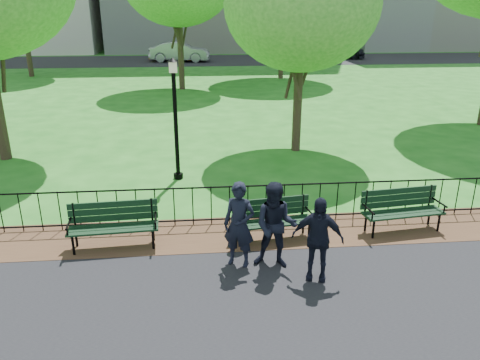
{
  "coord_description": "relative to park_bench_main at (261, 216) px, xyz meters",
  "views": [
    {
      "loc": [
        -1.24,
        -7.33,
        4.53
      ],
      "look_at": [
        -0.42,
        1.5,
        1.21
      ],
      "focal_mm": 35.0,
      "sensor_mm": 36.0,
      "label": 1
    }
  ],
  "objects": [
    {
      "name": "park_bench_right_a",
      "position": [
        3.03,
        0.25,
        0.01
      ],
      "size": [
        1.78,
        0.74,
        0.98
      ],
      "rotation": [
        0.0,
        0.0,
        0.12
      ],
      "color": "black",
      "rests_on": "ground"
    },
    {
      "name": "tree_near_e",
      "position": [
        2.03,
        6.28,
        4.01
      ],
      "size": [
        4.72,
        4.72,
        6.59
      ],
      "color": "#2D2116",
      "rests_on": "ground"
    },
    {
      "name": "park_bench_left_a",
      "position": [
        -2.93,
        0.08,
        0.01
      ],
      "size": [
        1.77,
        0.65,
        0.99
      ],
      "rotation": [
        0.0,
        0.0,
        0.07
      ],
      "color": "black",
      "rests_on": "ground"
    },
    {
      "name": "park_bench_main",
      "position": [
        0.0,
        0.0,
        0.0
      ],
      "size": [
        1.74,
        0.72,
        0.92
      ],
      "rotation": [
        0.0,
        0.0,
        0.14
      ],
      "color": "black",
      "rests_on": "ground"
    },
    {
      "name": "lamppost",
      "position": [
        -1.79,
        3.9,
        1.24
      ],
      "size": [
        0.3,
        0.3,
        3.29
      ],
      "color": "black",
      "rests_on": "ground"
    },
    {
      "name": "iron_fence",
      "position": [
        0.03,
        0.87,
        -0.06
      ],
      "size": [
        24.06,
        0.06,
        1.0
      ],
      "color": "black",
      "rests_on": "ground"
    },
    {
      "name": "far_street",
      "position": [
        0.03,
        33.87,
        -0.55
      ],
      "size": [
        70.0,
        9.0,
        0.01
      ],
      "primitive_type": "cube",
      "color": "black",
      "rests_on": "ground"
    },
    {
      "name": "taxi",
      "position": [
        -3.1,
        34.01,
        0.18
      ],
      "size": [
        4.27,
        1.76,
        1.45
      ],
      "primitive_type": "imported",
      "rotation": [
        0.0,
        0.0,
        1.58
      ],
      "color": "yellow",
      "rests_on": "far_street"
    },
    {
      "name": "person_mid",
      "position": [
        0.13,
        -0.98,
        0.27
      ],
      "size": [
        0.87,
        0.61,
        1.62
      ],
      "primitive_type": "imported",
      "rotation": [
        0.0,
        0.0,
        -0.28
      ],
      "color": "black",
      "rests_on": "asphalt_path"
    },
    {
      "name": "dirt_strip",
      "position": [
        0.03,
        0.37,
        -0.54
      ],
      "size": [
        60.0,
        1.6,
        0.01
      ],
      "primitive_type": "cube",
      "color": "#3B2518",
      "rests_on": "ground"
    },
    {
      "name": "ground",
      "position": [
        0.03,
        -1.13,
        -0.56
      ],
      "size": [
        120.0,
        120.0,
        0.0
      ],
      "primitive_type": "plane",
      "color": "#1D5D18"
    },
    {
      "name": "person_right",
      "position": [
        0.78,
        -1.44,
        0.22
      ],
      "size": [
        0.96,
        0.62,
        1.53
      ],
      "primitive_type": "imported",
      "rotation": [
        0.0,
        0.0,
        -0.31
      ],
      "color": "black",
      "rests_on": "asphalt_path"
    },
    {
      "name": "person_left",
      "position": [
        -0.52,
        -0.86,
        0.26
      ],
      "size": [
        0.69,
        0.59,
        1.61
      ],
      "primitive_type": "imported",
      "rotation": [
        0.0,
        0.0,
        -0.41
      ],
      "color": "black",
      "rests_on": "asphalt_path"
    },
    {
      "name": "sedan_dark",
      "position": [
        11.36,
        34.28,
        0.25
      ],
      "size": [
        5.85,
        3.48,
        1.59
      ],
      "primitive_type": "imported",
      "rotation": [
        0.0,
        0.0,
        1.33
      ],
      "color": "black",
      "rests_on": "far_street"
    },
    {
      "name": "sedan_silver",
      "position": [
        -2.51,
        32.81,
        0.28
      ],
      "size": [
        5.22,
        2.36,
        1.66
      ],
      "primitive_type": "imported",
      "rotation": [
        0.0,
        0.0,
        1.45
      ],
      "color": "#93969A",
      "rests_on": "far_street"
    }
  ]
}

